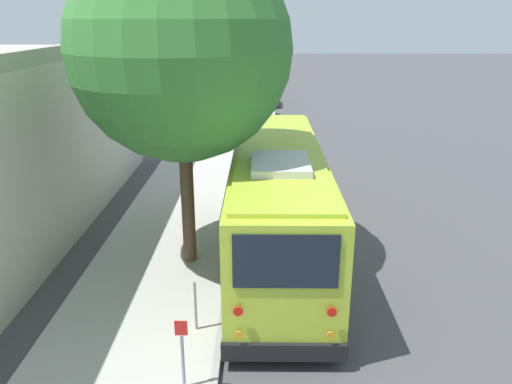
% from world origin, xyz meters
% --- Properties ---
extents(ground_plane, '(160.00, 160.00, 0.00)m').
position_xyz_m(ground_plane, '(0.00, 0.00, 0.00)').
color(ground_plane, '#474749').
extents(sidewalk_slab, '(80.00, 3.63, 0.15)m').
position_xyz_m(sidewalk_slab, '(0.00, 3.85, 0.07)').
color(sidewalk_slab, '#B2AFA8').
rests_on(sidewalk_slab, ground).
extents(curb_strip, '(80.00, 0.14, 0.15)m').
position_xyz_m(curb_strip, '(0.00, 1.96, 0.07)').
color(curb_strip, '#9D9A94').
rests_on(curb_strip, ground).
extents(shuttle_bus, '(10.20, 2.58, 3.24)m').
position_xyz_m(shuttle_bus, '(-1.01, 0.68, 1.73)').
color(shuttle_bus, '#ADC633').
rests_on(shuttle_bus, ground).
extents(parked_sedan_navy, '(4.69, 1.78, 1.26)m').
position_xyz_m(parked_sedan_navy, '(11.19, 0.89, 0.58)').
color(parked_sedan_navy, '#19234C').
rests_on(parked_sedan_navy, ground).
extents(parked_sedan_white, '(4.64, 1.74, 1.28)m').
position_xyz_m(parked_sedan_white, '(18.29, 1.06, 0.59)').
color(parked_sedan_white, silver).
rests_on(parked_sedan_white, ground).
extents(parked_sedan_tan, '(4.53, 1.92, 1.33)m').
position_xyz_m(parked_sedan_tan, '(24.48, 0.86, 0.62)').
color(parked_sedan_tan, tan).
rests_on(parked_sedan_tan, ground).
extents(parked_sedan_silver, '(4.25, 1.79, 1.32)m').
position_xyz_m(parked_sedan_silver, '(31.86, 0.79, 0.61)').
color(parked_sedan_silver, '#A8AAAF').
rests_on(parked_sedan_silver, ground).
extents(street_tree, '(5.30, 5.30, 8.91)m').
position_xyz_m(street_tree, '(-1.56, 3.03, 5.98)').
color(street_tree, brown).
rests_on(street_tree, sidewalk_slab).
extents(sign_post_near, '(0.06, 0.22, 1.36)m').
position_xyz_m(sign_post_near, '(-6.63, 2.47, 0.85)').
color(sign_post_near, gray).
rests_on(sign_post_near, sidewalk_slab).
extents(sign_post_far, '(0.06, 0.06, 1.11)m').
position_xyz_m(sign_post_far, '(-4.89, 2.47, 0.70)').
color(sign_post_far, gray).
rests_on(sign_post_far, sidewalk_slab).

